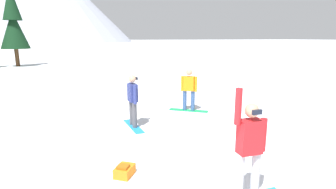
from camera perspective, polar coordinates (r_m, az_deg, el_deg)
name	(u,v)px	position (r m, az deg, el deg)	size (l,w,h in m)	color
snowboarder_foreground	(249,149)	(4.80, 17.00, -11.00)	(1.46, 0.36, 2.01)	#1E8CD8
snowboarder_midground	(133,100)	(8.46, -7.56, -1.15)	(0.35, 1.48, 1.67)	#1E8CD8
snowboarder_background	(189,89)	(10.28, 4.50, 1.14)	(1.38, 1.13, 1.64)	#19B259
backpack_orange	(124,171)	(5.77, -9.31, -15.80)	(0.52, 0.54, 0.26)	orange
pine_tree_twin	(13,22)	(30.90, -30.26, 13.22)	(2.68, 2.68, 7.90)	#472D19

